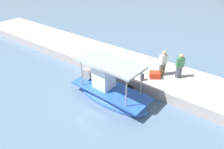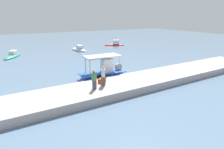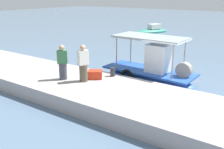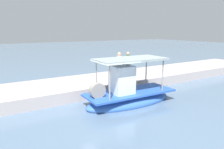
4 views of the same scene
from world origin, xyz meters
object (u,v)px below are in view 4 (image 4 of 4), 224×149
object	(u,v)px
main_fishing_boat	(128,95)
mooring_bollard	(123,78)
fisherman_near_bollard	(128,64)
cargo_crate	(122,76)
fisherman_by_crate	(119,66)

from	to	relation	value
main_fishing_boat	mooring_bollard	distance (m)	2.39
fisherman_near_bollard	cargo_crate	size ratio (longest dim) A/B	2.53
fisherman_near_bollard	main_fishing_boat	bearing A→B (deg)	54.33
fisherman_by_crate	main_fishing_boat	bearing A→B (deg)	63.45
cargo_crate	fisherman_near_bollard	bearing A→B (deg)	-140.46
fisherman_by_crate	fisherman_near_bollard	bearing A→B (deg)	-161.00
fisherman_by_crate	mooring_bollard	world-z (taller)	fisherman_by_crate
fisherman_near_bollard	mooring_bollard	distance (m)	2.54
fisherman_by_crate	cargo_crate	size ratio (longest dim) A/B	2.63
main_fishing_boat	fisherman_by_crate	world-z (taller)	main_fishing_boat
mooring_bollard	fisherman_near_bollard	bearing A→B (deg)	-133.52
main_fishing_boat	fisherman_near_bollard	world-z (taller)	main_fishing_boat
fisherman_near_bollard	fisherman_by_crate	size ratio (longest dim) A/B	0.96
main_fishing_boat	fisherman_near_bollard	bearing A→B (deg)	-125.67
main_fishing_boat	mooring_bollard	world-z (taller)	main_fishing_boat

